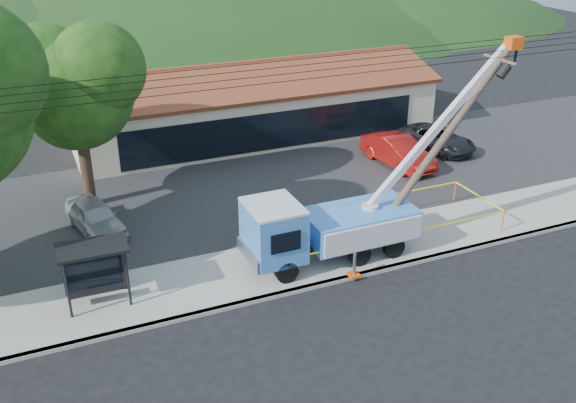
# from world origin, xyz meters

# --- Properties ---
(ground) EXTENTS (120.00, 120.00, 0.00)m
(ground) POSITION_xyz_m (0.00, 0.00, 0.00)
(ground) COLOR black
(ground) RESTS_ON ground
(curb) EXTENTS (60.00, 0.25, 0.15)m
(curb) POSITION_xyz_m (0.00, 2.10, 0.07)
(curb) COLOR #A8A79D
(curb) RESTS_ON ground
(sidewalk) EXTENTS (60.00, 4.00, 0.15)m
(sidewalk) POSITION_xyz_m (0.00, 4.00, 0.07)
(sidewalk) COLOR #A8A79D
(sidewalk) RESTS_ON ground
(parking_lot) EXTENTS (60.00, 12.00, 0.10)m
(parking_lot) POSITION_xyz_m (0.00, 12.00, 0.05)
(parking_lot) COLOR #28282B
(parking_lot) RESTS_ON ground
(strip_mall) EXTENTS (22.50, 8.53, 4.67)m
(strip_mall) POSITION_xyz_m (4.00, 19.98, 1.88)
(strip_mall) COLOR beige
(strip_mall) RESTS_ON ground
(tree_lot) EXTENTS (6.30, 5.60, 8.94)m
(tree_lot) POSITION_xyz_m (-7.00, 13.00, 6.21)
(tree_lot) COLOR #332316
(tree_lot) RESTS_ON ground
(hill_center) EXTENTS (89.60, 64.00, 32.00)m
(hill_center) POSITION_xyz_m (10.00, 55.00, 0.00)
(hill_center) COLOR #1D3E16
(hill_center) RESTS_ON ground
(hill_east) EXTENTS (72.80, 52.00, 26.00)m
(hill_east) POSITION_xyz_m (30.00, 55.00, 0.00)
(hill_east) COLOR #1D3E16
(hill_east) RESTS_ON ground
(utility_truck) EXTENTS (11.88, 3.87, 8.46)m
(utility_truck) POSITION_xyz_m (1.23, 3.75, 1.70)
(utility_truck) COLOR black
(utility_truck) RESTS_ON ground
(leaning_pole) EXTENTS (6.71, 1.91, 8.42)m
(leaning_pole) POSITION_xyz_m (6.42, 3.60, 4.68)
(leaning_pole) COLOR #4C4131
(leaning_pole) RESTS_ON ground
(bus_shelter) EXTENTS (2.50, 1.59, 2.37)m
(bus_shelter) POSITION_xyz_m (-7.91, 4.31, 1.88)
(bus_shelter) COLOR black
(bus_shelter) RESTS_ON ground
(caution_tape) EXTENTS (10.75, 3.55, 1.03)m
(caution_tape) POSITION_xyz_m (4.12, 4.48, 0.91)
(caution_tape) COLOR #FF530D
(caution_tape) RESTS_ON ground
(car_silver) EXTENTS (2.58, 4.41, 1.41)m
(car_silver) POSITION_xyz_m (-7.16, 10.04, 0.00)
(car_silver) COLOR #A2A5A9
(car_silver) RESTS_ON ground
(car_red) EXTENTS (2.26, 5.09, 1.62)m
(car_red) POSITION_xyz_m (9.45, 11.42, 0.00)
(car_red) COLOR #A61410
(car_red) RESTS_ON ground
(car_dark) EXTENTS (3.25, 5.22, 1.35)m
(car_dark) POSITION_xyz_m (12.93, 12.59, 0.00)
(car_dark) COLOR black
(car_dark) RESTS_ON ground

